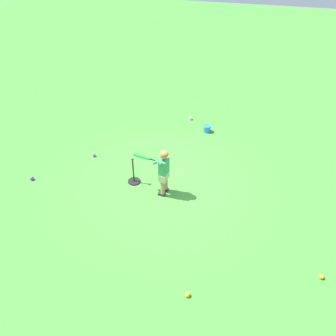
% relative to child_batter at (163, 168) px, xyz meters
% --- Properties ---
extents(ground_plane, '(40.00, 40.00, 0.00)m').
position_rel_child_batter_xyz_m(ground_plane, '(0.03, 0.28, -0.65)').
color(ground_plane, '#479338').
extents(child_batter, '(0.78, 0.33, 1.08)m').
position_rel_child_batter_xyz_m(child_batter, '(0.00, 0.00, 0.00)').
color(child_batter, '#232328').
rests_on(child_batter, ground).
extents(play_ball_center_lawn, '(0.09, 0.09, 0.09)m').
position_rel_child_batter_xyz_m(play_ball_center_lawn, '(-2.97, -0.40, -0.61)').
color(play_ball_center_lawn, purple).
rests_on(play_ball_center_lawn, ground).
extents(play_ball_behind_batter, '(0.08, 0.08, 0.08)m').
position_rel_child_batter_xyz_m(play_ball_behind_batter, '(1.07, -2.25, -0.61)').
color(play_ball_behind_batter, yellow).
rests_on(play_ball_behind_batter, ground).
extents(play_ball_by_bucket, '(0.08, 0.08, 0.08)m').
position_rel_child_batter_xyz_m(play_ball_by_bucket, '(3.12, -1.33, -0.61)').
color(play_ball_by_bucket, yellow).
rests_on(play_ball_by_bucket, ground).
extents(play_ball_midfield, '(0.10, 0.10, 0.10)m').
position_rel_child_batter_xyz_m(play_ball_midfield, '(-0.13, 3.31, -0.60)').
color(play_ball_midfield, white).
rests_on(play_ball_midfield, ground).
extents(play_ball_near_batter, '(0.08, 0.08, 0.08)m').
position_rel_child_batter_xyz_m(play_ball_near_batter, '(-2.03, 0.82, -0.61)').
color(play_ball_near_batter, purple).
rests_on(play_ball_near_batter, ground).
extents(batting_tee, '(0.28, 0.28, 0.62)m').
position_rel_child_batter_xyz_m(batting_tee, '(-0.72, 0.17, -0.55)').
color(batting_tee, black).
rests_on(batting_tee, ground).
extents(toy_bucket, '(0.22, 0.22, 0.19)m').
position_rel_child_batter_xyz_m(toy_bucket, '(0.45, 2.77, -0.55)').
color(toy_bucket, '#2884DB').
rests_on(toy_bucket, ground).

